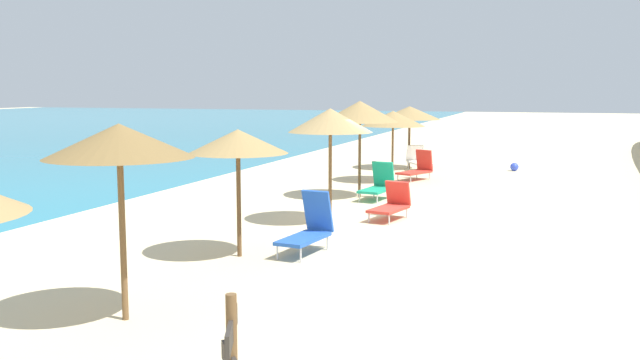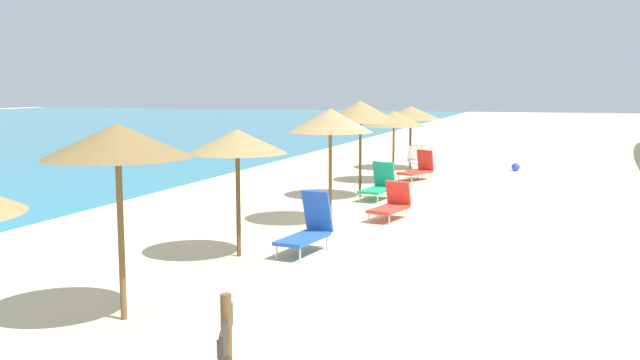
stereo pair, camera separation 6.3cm
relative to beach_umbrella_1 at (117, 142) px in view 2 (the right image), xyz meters
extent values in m
plane|color=beige|center=(8.86, -1.70, -2.51)|extent=(160.00, 160.00, 0.00)
cylinder|color=brown|center=(0.00, 0.00, -1.29)|extent=(0.09, 0.09, 2.44)
cone|color=olive|center=(0.00, 0.00, 0.01)|extent=(2.05, 2.05, 0.47)
cylinder|color=brown|center=(3.95, 0.08, -1.44)|extent=(0.09, 0.09, 2.15)
cone|color=#9E7F4C|center=(3.95, 0.08, -0.28)|extent=(1.92, 1.92, 0.46)
cylinder|color=brown|center=(7.81, -0.52, -1.34)|extent=(0.08, 0.08, 2.33)
cone|color=tan|center=(7.81, -0.52, -0.04)|extent=(2.02, 2.02, 0.57)
cylinder|color=brown|center=(11.82, -0.16, -1.32)|extent=(0.08, 0.08, 2.39)
cone|color=#9E7F4C|center=(11.82, -0.16, 0.04)|extent=(2.28, 2.28, 0.62)
cylinder|color=brown|center=(15.68, -0.28, -1.47)|extent=(0.07, 0.07, 2.07)
cone|color=#9E7F4C|center=(15.68, -0.28, -0.33)|extent=(2.20, 2.20, 0.53)
cylinder|color=brown|center=(19.69, -0.05, -1.44)|extent=(0.09, 0.09, 2.13)
cone|color=#9E7F4C|center=(19.69, -0.05, -0.27)|extent=(2.45, 2.45, 0.52)
cube|color=red|center=(16.21, -0.94, -2.23)|extent=(1.51, 1.13, 0.07)
cube|color=red|center=(16.80, -1.19, -1.85)|extent=(0.42, 0.66, 0.76)
cylinder|color=silver|center=(15.78, -0.46, -2.39)|extent=(0.04, 0.04, 0.24)
cylinder|color=silver|center=(15.56, -0.95, -2.39)|extent=(0.04, 0.04, 0.24)
cylinder|color=silver|center=(16.85, -0.92, -2.39)|extent=(0.04, 0.04, 0.24)
cylinder|color=silver|center=(16.63, -1.41, -2.39)|extent=(0.04, 0.04, 0.24)
cube|color=white|center=(18.86, -0.67, -2.18)|extent=(1.59, 1.29, 0.07)
cube|color=white|center=(19.46, -0.33, -1.85)|extent=(0.56, 0.71, 0.64)
cylinder|color=silver|center=(18.19, -0.74, -2.36)|extent=(0.04, 0.04, 0.30)
cylinder|color=silver|center=(18.47, -1.22, -2.36)|extent=(0.04, 0.04, 0.30)
cylinder|color=silver|center=(19.26, -0.13, -2.36)|extent=(0.04, 0.04, 0.30)
cylinder|color=silver|center=(19.54, -0.61, -2.36)|extent=(0.04, 0.04, 0.30)
cube|color=red|center=(8.52, -1.80, -2.23)|extent=(1.35, 0.87, 0.07)
cube|color=red|center=(9.09, -1.92, -1.91)|extent=(0.35, 0.66, 0.63)
cylinder|color=silver|center=(8.05, -1.43, -2.39)|extent=(0.04, 0.04, 0.24)
cylinder|color=silver|center=(7.95, -1.95, -2.39)|extent=(0.04, 0.04, 0.24)
cylinder|color=silver|center=(9.09, -1.64, -2.39)|extent=(0.04, 0.04, 0.24)
cylinder|color=silver|center=(8.98, -2.17, -2.39)|extent=(0.04, 0.04, 0.24)
cube|color=blue|center=(4.46, -1.04, -2.19)|extent=(1.42, 0.77, 0.07)
cube|color=blue|center=(5.10, -1.13, -1.75)|extent=(0.39, 0.63, 0.87)
cylinder|color=silver|center=(3.93, -0.72, -2.37)|extent=(0.04, 0.04, 0.28)
cylinder|color=silver|center=(3.86, -1.21, -2.37)|extent=(0.04, 0.04, 0.28)
cylinder|color=silver|center=(5.07, -0.87, -2.37)|extent=(0.04, 0.04, 0.28)
cylinder|color=silver|center=(5.00, -1.37, -2.37)|extent=(0.04, 0.04, 0.28)
cube|color=#199972|center=(11.43, -0.75, -2.21)|extent=(1.35, 0.83, 0.07)
cube|color=#199972|center=(12.02, -0.83, -1.82)|extent=(0.36, 0.68, 0.78)
cylinder|color=silver|center=(10.94, -0.39, -2.38)|extent=(0.04, 0.04, 0.26)
cylinder|color=silver|center=(10.86, -0.94, -2.38)|extent=(0.04, 0.04, 0.26)
cylinder|color=silver|center=(12.01, -0.55, -2.38)|extent=(0.04, 0.04, 0.26)
cylinder|color=silver|center=(11.93, -1.10, -2.38)|extent=(0.04, 0.04, 0.26)
cube|color=#332D28|center=(-3.31, -3.25, -1.19)|extent=(0.80, 0.34, 0.18)
sphere|color=blue|center=(20.23, -4.13, -2.35)|extent=(0.32, 0.32, 0.32)
camera|label=1|loc=(-8.23, -5.65, 0.73)|focal=39.68mm
camera|label=2|loc=(-8.21, -5.71, 0.73)|focal=39.68mm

